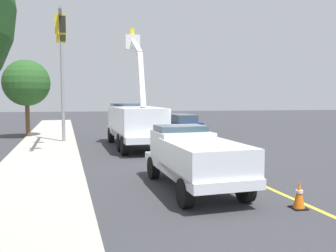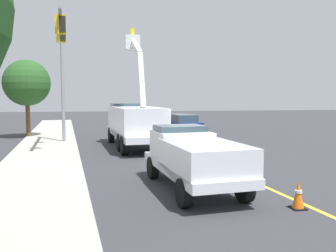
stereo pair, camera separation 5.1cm
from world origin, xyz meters
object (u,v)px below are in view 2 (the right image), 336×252
at_px(traffic_cone_leading, 298,195).
at_px(traffic_cone_mid_front, 212,158).
at_px(traffic_cone_trailing, 151,133).
at_px(passing_minivan, 182,123).
at_px(traffic_signal_mast, 62,56).
at_px(service_pickup_truck, 193,156).
at_px(traffic_cone_mid_rear, 170,142).
at_px(utility_bucket_truck, 134,121).

relative_size(traffic_cone_leading, traffic_cone_mid_front, 0.99).
bearing_deg(traffic_cone_trailing, passing_minivan, -51.50).
relative_size(passing_minivan, traffic_cone_leading, 6.28).
distance_m(passing_minivan, traffic_cone_mid_front, 13.69).
distance_m(traffic_cone_mid_front, traffic_signal_mast, 11.79).
height_order(service_pickup_truck, traffic_cone_mid_front, service_pickup_truck).
distance_m(traffic_cone_trailing, traffic_signal_mast, 8.74).
bearing_deg(traffic_signal_mast, passing_minivan, -55.77).
height_order(traffic_cone_leading, traffic_cone_mid_front, traffic_cone_mid_front).
relative_size(passing_minivan, traffic_signal_mast, 0.61).
xyz_separation_m(traffic_cone_leading, traffic_cone_mid_front, (6.16, 0.65, 0.00)).
relative_size(traffic_cone_mid_front, traffic_cone_mid_rear, 0.95).
height_order(traffic_cone_trailing, traffic_signal_mast, traffic_signal_mast).
bearing_deg(traffic_cone_mid_rear, traffic_cone_leading, -172.23).
bearing_deg(traffic_signal_mast, utility_bucket_truck, -99.53).
bearing_deg(traffic_cone_trailing, traffic_cone_mid_rear, -175.40).
height_order(utility_bucket_truck, traffic_cone_mid_rear, utility_bucket_truck).
relative_size(utility_bucket_truck, service_pickup_truck, 1.45).
relative_size(service_pickup_truck, traffic_signal_mast, 0.71).
height_order(traffic_cone_mid_rear, traffic_signal_mast, traffic_signal_mast).
height_order(service_pickup_truck, passing_minivan, service_pickup_truck).
distance_m(service_pickup_truck, traffic_cone_mid_rear, 9.13).
relative_size(service_pickup_truck, traffic_cone_leading, 7.31).
bearing_deg(utility_bucket_truck, traffic_signal_mast, 80.47).
distance_m(utility_bucket_truck, traffic_signal_mast, 5.98).
relative_size(traffic_cone_leading, traffic_cone_mid_rear, 0.95).
bearing_deg(traffic_cone_mid_rear, service_pickup_truck, 174.91).
xyz_separation_m(utility_bucket_truck, traffic_cone_trailing, (4.45, -1.59, -1.19)).
relative_size(passing_minivan, traffic_cone_mid_front, 6.23).
xyz_separation_m(traffic_cone_mid_rear, traffic_signal_mast, (2.12, 6.43, 5.23)).
distance_m(traffic_cone_leading, traffic_signal_mast, 16.74).
bearing_deg(utility_bucket_truck, traffic_cone_leading, -164.34).
relative_size(traffic_cone_leading, traffic_cone_trailing, 0.91).
bearing_deg(service_pickup_truck, traffic_cone_leading, -136.72).
height_order(utility_bucket_truck, passing_minivan, utility_bucket_truck).
xyz_separation_m(traffic_cone_mid_front, traffic_cone_trailing, (11.29, 1.41, 0.04)).
xyz_separation_m(passing_minivan, traffic_signal_mast, (-6.03, 8.86, 4.67)).
bearing_deg(service_pickup_truck, traffic_cone_trailing, -1.30).
bearing_deg(traffic_signal_mast, traffic_cone_mid_rear, -108.22).
xyz_separation_m(service_pickup_truck, traffic_cone_mid_rear, (9.07, -0.81, -0.71)).
relative_size(traffic_cone_leading, traffic_signal_mast, 0.10).
bearing_deg(traffic_cone_mid_front, traffic_cone_leading, -173.98).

